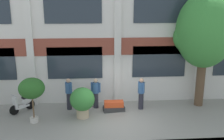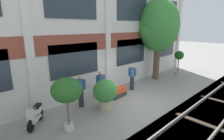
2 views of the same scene
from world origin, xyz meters
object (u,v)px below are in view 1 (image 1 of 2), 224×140
(potted_plant_square_trough, at_px, (114,106))
(scooter_second_parked, at_px, (23,103))
(resident_by_doorway, at_px, (69,93))
(broadleaf_tree, at_px, (205,33))
(resident_near_plants, at_px, (141,93))
(potted_plant_tall_urn, at_px, (32,89))
(resident_watching_tracks, at_px, (96,92))
(potted_plant_glazed_jar, at_px, (82,100))

(potted_plant_square_trough, distance_m, scooter_second_parked, 4.56)
(resident_by_doorway, bearing_deg, broadleaf_tree, 139.79)
(potted_plant_square_trough, relative_size, resident_by_doorway, 0.68)
(broadleaf_tree, distance_m, resident_near_plants, 4.38)
(potted_plant_square_trough, distance_m, resident_by_doorway, 2.39)
(scooter_second_parked, bearing_deg, potted_plant_tall_urn, 75.28)
(resident_watching_tracks, relative_size, resident_near_plants, 0.96)
(potted_plant_glazed_jar, bearing_deg, resident_watching_tracks, 59.86)
(potted_plant_tall_urn, bearing_deg, resident_watching_tracks, 27.13)
(broadleaf_tree, relative_size, resident_watching_tracks, 3.72)
(resident_near_plants, bearing_deg, broadleaf_tree, 165.82)
(resident_by_doorway, bearing_deg, resident_watching_tracks, 143.40)
(potted_plant_tall_urn, distance_m, potted_plant_square_trough, 4.12)
(broadleaf_tree, bearing_deg, resident_watching_tracks, 179.75)
(potted_plant_tall_urn, bearing_deg, potted_plant_glazed_jar, 9.04)
(broadleaf_tree, xyz_separation_m, potted_plant_tall_urn, (-8.36, -1.45, -2.28))
(potted_plant_square_trough, relative_size, scooter_second_parked, 1.05)
(scooter_second_parked, bearing_deg, potted_plant_square_trough, 129.69)
(potted_plant_tall_urn, relative_size, potted_plant_square_trough, 1.89)
(broadleaf_tree, relative_size, scooter_second_parked, 5.53)
(broadleaf_tree, relative_size, potted_plant_glazed_jar, 3.97)
(resident_watching_tracks, bearing_deg, potted_plant_tall_urn, -43.15)
(potted_plant_glazed_jar, relative_size, potted_plant_tall_urn, 0.70)
(potted_plant_square_trough, distance_m, resident_near_plants, 1.56)
(potted_plant_glazed_jar, relative_size, resident_watching_tracks, 0.94)
(broadleaf_tree, distance_m, scooter_second_parked, 9.78)
(broadleaf_tree, relative_size, potted_plant_square_trough, 5.27)
(potted_plant_square_trough, bearing_deg, potted_plant_glazed_jar, -158.39)
(scooter_second_parked, xyz_separation_m, resident_watching_tracks, (3.65, 0.21, 0.41))
(potted_plant_glazed_jar, height_order, scooter_second_parked, potted_plant_glazed_jar)
(potted_plant_glazed_jar, relative_size, scooter_second_parked, 1.39)
(resident_watching_tracks, bearing_deg, resident_near_plants, 101.67)
(broadleaf_tree, distance_m, potted_plant_tall_urn, 8.79)
(resident_by_doorway, bearing_deg, scooter_second_parked, -38.04)
(potted_plant_glazed_jar, height_order, potted_plant_tall_urn, potted_plant_tall_urn)
(scooter_second_parked, relative_size, resident_watching_tracks, 0.67)
(potted_plant_tall_urn, height_order, resident_near_plants, potted_plant_tall_urn)
(resident_near_plants, bearing_deg, resident_by_doorway, -23.13)
(potted_plant_square_trough, xyz_separation_m, resident_near_plants, (1.41, 0.18, 0.63))
(resident_by_doorway, relative_size, resident_near_plants, 1.00)
(resident_by_doorway, bearing_deg, potted_plant_glazed_jar, 84.50)
(broadleaf_tree, xyz_separation_m, resident_near_plants, (-3.18, -0.30, -3.00))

